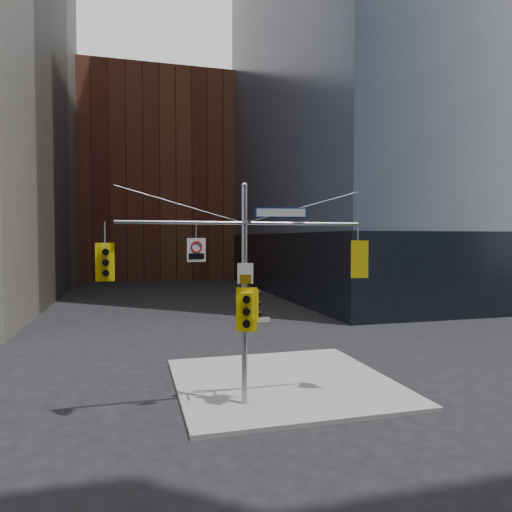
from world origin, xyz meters
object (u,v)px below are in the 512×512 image
traffic_light_east_arm (358,259)px  traffic_light_pole_front (247,310)px  street_sign_blade (281,213)px  regulatory_sign_arm (196,249)px  signal_assembly (244,272)px  traffic_light_west_arm (105,262)px  traffic_light_pole_side (254,304)px

traffic_light_east_arm → traffic_light_pole_front: bearing=9.4°
street_sign_blade → traffic_light_east_arm: bearing=7.5°
street_sign_blade → regulatory_sign_arm: size_ratio=2.31×
signal_assembly → street_sign_blade: (1.23, 0.00, 1.93)m
traffic_light_west_arm → regulatory_sign_arm: regulatory_sign_arm is taller
signal_assembly → traffic_light_pole_side: (0.32, 0.02, -1.04)m
traffic_light_pole_front → traffic_light_east_arm: bearing=18.4°
traffic_light_east_arm → street_sign_blade: 3.19m
traffic_light_west_arm → street_sign_blade: street_sign_blade is taller
regulatory_sign_arm → street_sign_blade: bearing=-7.1°
regulatory_sign_arm → signal_assembly: bearing=-6.8°
traffic_light_pole_side → signal_assembly: bearing=78.4°
traffic_light_pole_front → regulatory_sign_arm: size_ratio=1.92×
traffic_light_pole_side → traffic_light_pole_front: bearing=116.9°
traffic_light_pole_front → street_sign_blade: (1.23, 0.27, 3.12)m
traffic_light_west_arm → traffic_light_pole_side: traffic_light_west_arm is taller
signal_assembly → street_sign_blade: signal_assembly is taller
traffic_light_west_arm → traffic_light_pole_side: bearing=-6.1°
traffic_light_pole_side → street_sign_blade: 3.11m
signal_assembly → traffic_light_west_arm: (-4.26, 0.01, 0.38)m
traffic_light_pole_side → regulatory_sign_arm: size_ratio=1.35×
signal_assembly → regulatory_sign_arm: bearing=-179.3°
signal_assembly → traffic_light_pole_front: signal_assembly is taller
signal_assembly → traffic_light_west_arm: bearing=179.8°
traffic_light_pole_front → signal_assembly: bearing=105.0°
traffic_light_east_arm → street_sign_blade: bearing=5.5°
traffic_light_east_arm → signal_assembly: bearing=5.6°
traffic_light_pole_side → traffic_light_pole_front: size_ratio=0.71×
traffic_light_pole_side → traffic_light_east_arm: bearing=-105.0°
traffic_light_pole_side → traffic_light_pole_front: (-0.32, -0.28, -0.15)m
traffic_light_east_arm → street_sign_blade: street_sign_blade is taller
traffic_light_west_arm → regulatory_sign_arm: bearing=-6.9°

